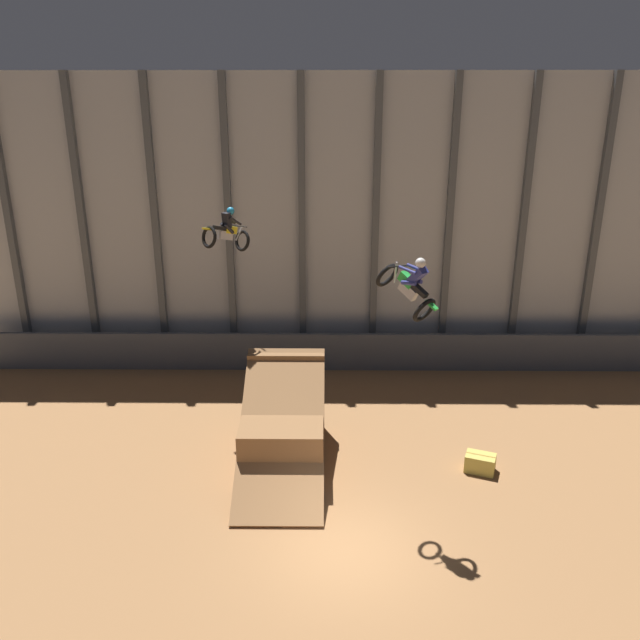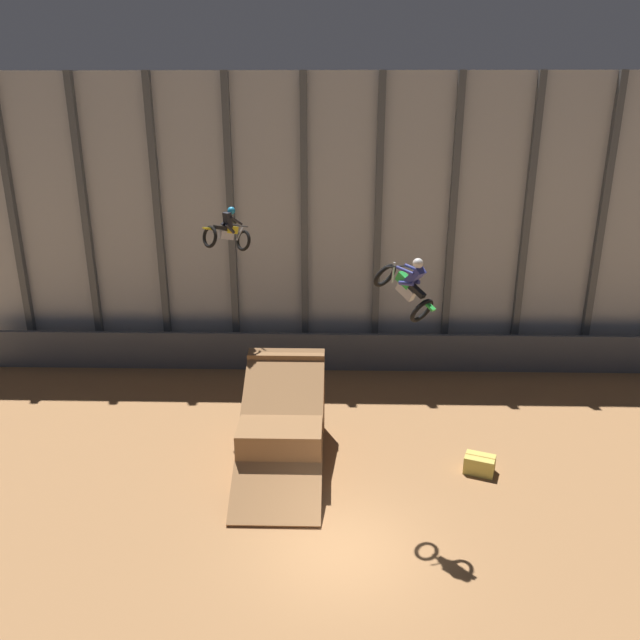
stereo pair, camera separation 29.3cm
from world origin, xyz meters
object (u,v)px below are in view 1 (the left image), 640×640
object	(u,v)px
rider_bike_left_air	(227,232)
rider_bike_right_air	(409,286)
hay_bale_trackside	(480,463)
dirt_ramp	(284,426)

from	to	relation	value
rider_bike_left_air	rider_bike_right_air	xyz separation A→B (m)	(5.41, -5.49, -0.26)
hay_bale_trackside	rider_bike_left_air	bearing A→B (deg)	155.13
rider_bike_left_air	rider_bike_right_air	size ratio (longest dim) A/B	0.99
dirt_ramp	hay_bale_trackside	xyz separation A→B (m)	(6.12, -0.92, -0.77)
dirt_ramp	rider_bike_left_air	world-z (taller)	rider_bike_left_air
rider_bike_right_air	hay_bale_trackside	world-z (taller)	rider_bike_right_air
rider_bike_left_air	hay_bale_trackside	distance (m)	11.03
rider_bike_left_air	hay_bale_trackside	size ratio (longest dim) A/B	1.60
hay_bale_trackside	dirt_ramp	bearing A→B (deg)	171.47
rider_bike_left_air	hay_bale_trackside	bearing A→B (deg)	19.20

